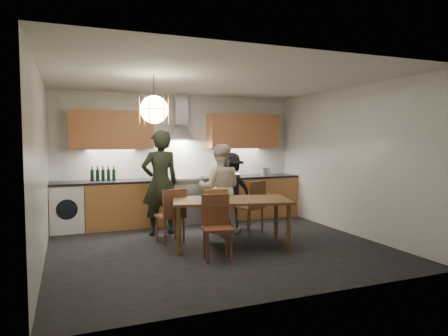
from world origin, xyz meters
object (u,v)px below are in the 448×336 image
object	(u,v)px
person_mid	(220,188)
person_right	(230,190)
stock_pot	(265,172)
chair_front	(216,222)
chair_back_left	(172,212)
mixing_bowl	(235,175)
person_left	(160,183)
dining_table	(231,205)
wine_bottles	(103,174)

from	to	relation	value
person_mid	person_right	world-z (taller)	person_mid
person_mid	stock_pot	bearing A→B (deg)	-121.08
person_right	chair_front	bearing A→B (deg)	59.31
chair_back_left	stock_pot	xyz separation A→B (m)	(2.46, 1.51, 0.46)
stock_pot	mixing_bowl	bearing A→B (deg)	-173.68
chair_back_left	stock_pot	distance (m)	2.92
chair_back_left	person_left	xyz separation A→B (m)	(-0.04, 0.67, 0.41)
chair_back_left	stock_pot	world-z (taller)	stock_pot
dining_table	person_left	xyz separation A→B (m)	(-0.84, 1.23, 0.25)
dining_table	person_left	world-z (taller)	person_left
chair_front	wine_bottles	size ratio (longest dim) A/B	1.94
person_right	mixing_bowl	bearing A→B (deg)	-122.21
stock_pot	wine_bottles	xyz separation A→B (m)	(-3.39, 0.04, 0.06)
person_left	person_mid	distance (m)	1.08
person_right	stock_pot	world-z (taller)	person_right
dining_table	chair_back_left	bearing A→B (deg)	158.74
person_left	stock_pot	distance (m)	2.64
dining_table	person_right	bearing A→B (deg)	82.35
mixing_bowl	person_left	bearing A→B (deg)	-156.61
chair_back_left	wine_bottles	size ratio (longest dim) A/B	1.94
chair_front	person_right	world-z (taller)	person_right
dining_table	person_left	size ratio (longest dim) A/B	1.06
person_mid	dining_table	bearing A→B (deg)	101.68
stock_pot	dining_table	bearing A→B (deg)	-128.71
dining_table	mixing_bowl	xyz separation A→B (m)	(0.92, 1.99, 0.27)
chair_front	wine_bottles	xyz separation A→B (m)	(-1.33, 2.54, 0.53)
person_mid	mixing_bowl	bearing A→B (deg)	-103.31
person_left	stock_pot	xyz separation A→B (m)	(2.50, 0.84, 0.06)
dining_table	mixing_bowl	size ratio (longest dim) A/B	7.40
wine_bottles	stock_pot	bearing A→B (deg)	-0.67
chair_back_left	chair_front	xyz separation A→B (m)	(0.39, -0.99, -0.00)
chair_back_left	chair_front	world-z (taller)	chair_back_left
dining_table	chair_back_left	world-z (taller)	chair_back_left
person_right	stock_pot	size ratio (longest dim) A/B	6.62
dining_table	person_right	size ratio (longest dim) A/B	1.36
chair_back_left	person_mid	distance (m)	1.14
mixing_bowl	dining_table	bearing A→B (deg)	-114.84
person_mid	wine_bottles	bearing A→B (deg)	-6.10
dining_table	wine_bottles	size ratio (longest dim) A/B	4.25
stock_pot	chair_back_left	bearing A→B (deg)	-148.47
chair_front	wine_bottles	distance (m)	2.91
dining_table	chair_front	bearing A→B (deg)	-119.57
person_right	stock_pot	distance (m)	1.43
person_mid	person_right	distance (m)	0.40
chair_back_left	stock_pot	bearing A→B (deg)	-158.77
person_left	mixing_bowl	size ratio (longest dim) A/B	6.97
person_mid	mixing_bowl	world-z (taller)	person_mid
chair_front	person_left	bearing A→B (deg)	115.63
chair_front	mixing_bowl	distance (m)	2.79
person_left	stock_pot	size ratio (longest dim) A/B	8.50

